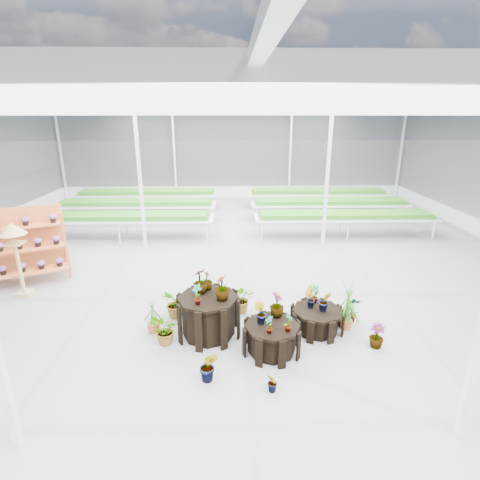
{
  "coord_description": "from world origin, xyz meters",
  "views": [
    {
      "loc": [
        -0.12,
        -7.97,
        4.2
      ],
      "look_at": [
        0.1,
        0.71,
        1.3
      ],
      "focal_mm": 28.0,
      "sensor_mm": 36.0,
      "label": 1
    }
  ],
  "objects_px": {
    "plinth_low": "(317,320)",
    "bird_table": "(18,260)",
    "plinth_mid": "(272,338)",
    "shelf_rack": "(29,246)",
    "plinth_tall": "(208,316)"
  },
  "relations": [
    {
      "from": "plinth_tall",
      "to": "shelf_rack",
      "type": "xyz_separation_m",
      "value": [
        -4.8,
        2.75,
        0.55
      ]
    },
    {
      "from": "plinth_low",
      "to": "shelf_rack",
      "type": "bearing_deg",
      "value": 159.3
    },
    {
      "from": "plinth_low",
      "to": "bird_table",
      "type": "distance_m",
      "value": 7.1
    },
    {
      "from": "plinth_low",
      "to": "bird_table",
      "type": "height_order",
      "value": "bird_table"
    },
    {
      "from": "plinth_mid",
      "to": "shelf_rack",
      "type": "relative_size",
      "value": 0.55
    },
    {
      "from": "plinth_mid",
      "to": "plinth_low",
      "type": "relative_size",
      "value": 1.01
    },
    {
      "from": "plinth_tall",
      "to": "bird_table",
      "type": "distance_m",
      "value": 5.03
    },
    {
      "from": "plinth_mid",
      "to": "plinth_low",
      "type": "height_order",
      "value": "plinth_mid"
    },
    {
      "from": "plinth_mid",
      "to": "bird_table",
      "type": "bearing_deg",
      "value": 156.98
    },
    {
      "from": "shelf_rack",
      "to": "bird_table",
      "type": "relative_size",
      "value": 1.05
    },
    {
      "from": "plinth_tall",
      "to": "plinth_mid",
      "type": "bearing_deg",
      "value": -26.57
    },
    {
      "from": "plinth_mid",
      "to": "shelf_rack",
      "type": "bearing_deg",
      "value": 150.86
    },
    {
      "from": "plinth_mid",
      "to": "shelf_rack",
      "type": "distance_m",
      "value": 6.9
    },
    {
      "from": "shelf_rack",
      "to": "bird_table",
      "type": "bearing_deg",
      "value": -103.49
    },
    {
      "from": "plinth_low",
      "to": "bird_table",
      "type": "bearing_deg",
      "value": 165.4
    }
  ]
}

